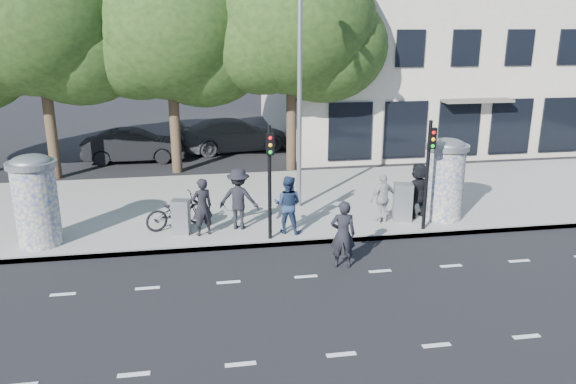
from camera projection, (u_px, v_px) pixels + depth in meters
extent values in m
plane|color=black|center=(318.00, 302.00, 13.20)|extent=(120.00, 120.00, 0.00)
cube|color=gray|center=(273.00, 202.00, 20.25)|extent=(40.00, 8.00, 0.15)
cube|color=slate|center=(292.00, 243.00, 16.52)|extent=(40.00, 0.10, 0.16)
cube|color=silver|center=(341.00, 354.00, 11.12)|extent=(32.00, 0.12, 0.01)
cube|color=silver|center=(306.00, 277.00, 14.52)|extent=(32.00, 0.12, 0.01)
cylinder|color=beige|center=(37.00, 206.00, 15.93)|extent=(1.20, 1.20, 2.30)
cylinder|color=slate|center=(31.00, 164.00, 15.57)|extent=(1.36, 1.36, 0.16)
ellipsoid|color=slate|center=(30.00, 161.00, 15.55)|extent=(1.10, 1.10, 0.38)
cylinder|color=beige|center=(444.00, 184.00, 18.07)|extent=(1.20, 1.20, 2.30)
cylinder|color=slate|center=(448.00, 147.00, 17.71)|extent=(1.36, 1.36, 0.16)
ellipsoid|color=slate|center=(448.00, 144.00, 17.69)|extent=(1.10, 1.10, 0.38)
cylinder|color=black|center=(270.00, 183.00, 16.19)|extent=(0.11, 0.11, 3.40)
cube|color=black|center=(270.00, 144.00, 15.68)|extent=(0.22, 0.14, 0.62)
cylinder|color=black|center=(427.00, 176.00, 16.95)|extent=(0.11, 0.11, 3.40)
cube|color=black|center=(432.00, 138.00, 16.43)|extent=(0.22, 0.14, 0.62)
cylinder|color=slate|center=(300.00, 91.00, 18.43)|extent=(0.16, 0.16, 8.00)
cylinder|color=#38281C|center=(50.00, 123.00, 22.96)|extent=(0.44, 0.44, 4.73)
ellipsoid|color=black|center=(37.00, 17.00, 21.75)|extent=(7.20, 7.20, 6.12)
cylinder|color=#38281C|center=(175.00, 122.00, 23.98)|extent=(0.44, 0.44, 4.41)
ellipsoid|color=black|center=(169.00, 28.00, 22.86)|extent=(6.80, 6.80, 5.78)
cylinder|color=#38281C|center=(291.00, 118.00, 24.37)|extent=(0.44, 0.44, 4.59)
ellipsoid|color=black|center=(292.00, 22.00, 23.19)|extent=(7.00, 7.00, 5.95)
cube|color=#B6AB99|center=(449.00, 27.00, 32.21)|extent=(20.00, 15.00, 12.00)
cube|color=black|center=(511.00, 126.00, 26.37)|extent=(18.00, 0.10, 2.60)
cube|color=#59544C|center=(477.00, 101.00, 25.34)|extent=(3.20, 0.90, 0.12)
cube|color=#194C8C|center=(313.00, 96.00, 24.40)|extent=(1.60, 0.06, 0.30)
imported|color=black|center=(202.00, 207.00, 16.71)|extent=(0.75, 0.63, 1.76)
imported|color=navy|center=(288.00, 204.00, 16.92)|extent=(1.06, 0.96, 1.78)
imported|color=black|center=(239.00, 199.00, 17.24)|extent=(1.40, 1.06, 1.91)
imported|color=#A1A1A4|center=(383.00, 198.00, 17.79)|extent=(1.07, 0.82, 1.61)
imported|color=black|center=(418.00, 190.00, 18.28)|extent=(1.80, 1.16, 1.82)
imported|color=black|center=(343.00, 234.00, 14.86)|extent=(0.74, 0.54, 1.86)
imported|color=black|center=(177.00, 211.00, 17.42)|extent=(1.49, 2.15, 1.07)
cube|color=slate|center=(181.00, 217.00, 16.90)|extent=(0.58, 0.48, 1.07)
cube|color=gray|center=(403.00, 202.00, 18.01)|extent=(0.68, 0.56, 1.24)
imported|color=black|center=(134.00, 146.00, 26.23)|extent=(1.66, 4.65, 1.53)
imported|color=#494A4F|center=(234.00, 135.00, 28.44)|extent=(3.66, 6.09, 1.65)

